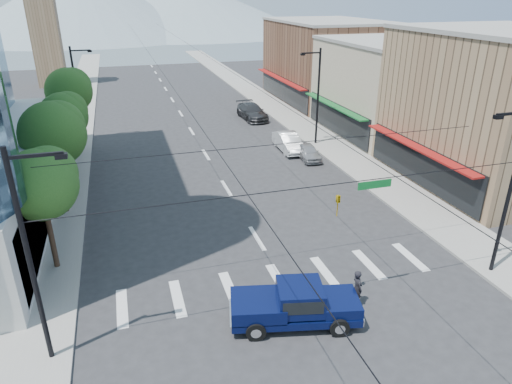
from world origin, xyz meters
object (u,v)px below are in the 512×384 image
pickup_truck (294,304)px  pedestrian (357,288)px  parked_car_near (308,152)px  parked_car_far (252,112)px  parked_car_mid (289,142)px

pickup_truck → pedestrian: 3.30m
parked_car_near → parked_car_far: parked_car_far is taller
parked_car_far → pedestrian: bearing=-101.3°
parked_car_far → parked_car_near: bearing=-89.9°
parked_car_mid → parked_car_far: (0.00, 12.02, 0.03)m
pedestrian → parked_car_mid: pedestrian is taller
pickup_truck → parked_car_near: bearing=78.4°
parked_car_near → parked_car_far: size_ratio=0.67×
pickup_truck → parked_car_mid: pickup_truck is taller
pedestrian → parked_car_near: (5.78, 19.65, -0.26)m
parked_car_mid → parked_car_far: size_ratio=0.85×
parked_car_near → parked_car_mid: bearing=110.6°
pickup_truck → parked_car_near: (9.06, 20.01, -0.35)m
parked_car_near → pedestrian: bearing=-102.6°
pedestrian → parked_car_mid: (4.96, 22.36, -0.10)m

